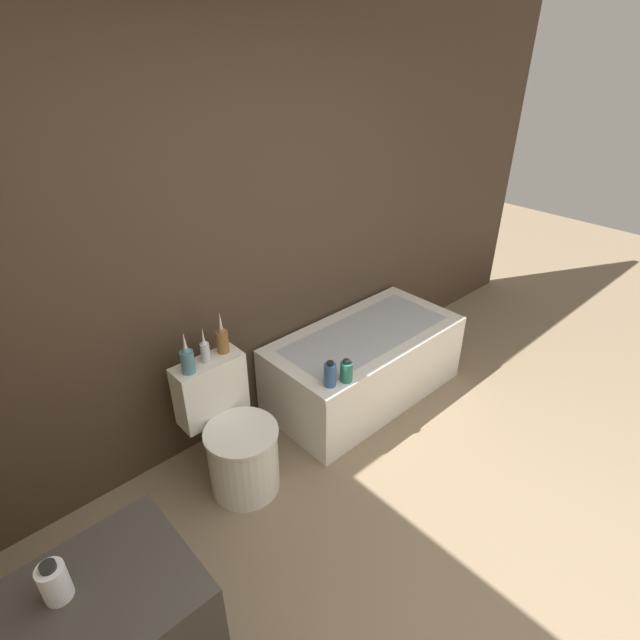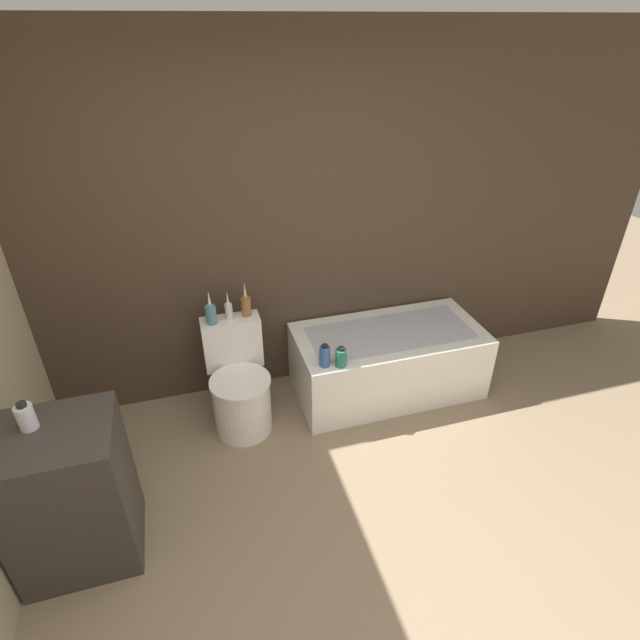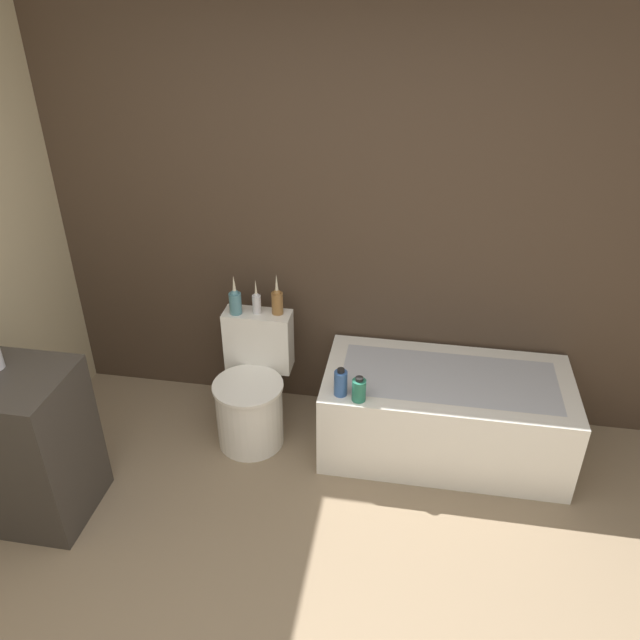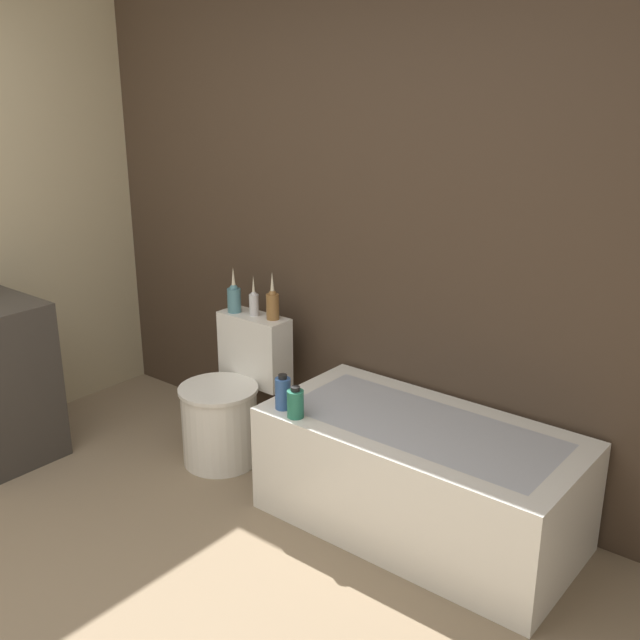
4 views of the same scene
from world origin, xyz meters
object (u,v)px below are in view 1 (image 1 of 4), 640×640
(soap_bottle_glass, at_px, (54,582))
(shampoo_bottle_short, at_px, (346,371))
(vase_bronze, at_px, (222,339))
(bathtub, at_px, (364,364))
(shampoo_bottle_tall, at_px, (330,375))
(toilet, at_px, (235,440))
(vase_gold, at_px, (187,359))
(vase_silver, at_px, (205,350))

(soap_bottle_glass, distance_m, shampoo_bottle_short, 1.86)
(shampoo_bottle_short, bearing_deg, vase_bronze, 140.18)
(vase_bronze, relative_size, shampoo_bottle_short, 1.76)
(bathtub, relative_size, shampoo_bottle_tall, 8.45)
(vase_bronze, bearing_deg, toilet, -118.77)
(vase_gold, xyz_separation_m, shampoo_bottle_tall, (0.70, -0.39, -0.24))
(soap_bottle_glass, xyz_separation_m, shampoo_bottle_short, (1.75, 0.49, -0.35))
(vase_gold, height_order, shampoo_bottle_tall, vase_gold)
(bathtub, height_order, vase_bronze, vase_bronze)
(toilet, bearing_deg, vase_silver, 90.00)
(soap_bottle_glass, xyz_separation_m, vase_gold, (0.95, 0.91, -0.10))
(toilet, height_order, shampoo_bottle_short, toilet)
(bathtub, bearing_deg, vase_silver, 172.43)
(bathtub, xyz_separation_m, toilet, (-1.17, -0.06, 0.05))
(soap_bottle_glass, relative_size, vase_bronze, 0.58)
(vase_silver, relative_size, shampoo_bottle_short, 1.49)
(shampoo_bottle_tall, bearing_deg, bathtub, 23.47)
(vase_bronze, bearing_deg, soap_bottle_glass, -141.50)
(vase_bronze, bearing_deg, shampoo_bottle_tall, -43.70)
(vase_silver, bearing_deg, toilet, -90.00)
(toilet, height_order, vase_bronze, vase_bronze)
(soap_bottle_glass, bearing_deg, vase_bronze, 38.50)
(toilet, xyz_separation_m, shampoo_bottle_short, (0.68, -0.23, 0.28))
(toilet, bearing_deg, shampoo_bottle_short, -19.11)
(shampoo_bottle_tall, height_order, shampoo_bottle_short, shampoo_bottle_tall)
(soap_bottle_glass, bearing_deg, shampoo_bottle_tall, 17.72)
(bathtub, bearing_deg, shampoo_bottle_tall, -156.53)
(bathtub, height_order, vase_gold, vase_gold)
(soap_bottle_glass, relative_size, vase_silver, 0.69)
(vase_silver, height_order, shampoo_bottle_tall, vase_silver)
(vase_silver, relative_size, vase_bronze, 0.85)
(shampoo_bottle_tall, relative_size, shampoo_bottle_short, 1.14)
(vase_silver, distance_m, shampoo_bottle_tall, 0.74)
(vase_silver, bearing_deg, vase_gold, -167.88)
(bathtub, xyz_separation_m, soap_bottle_glass, (-2.25, -0.79, 0.68))
(soap_bottle_glass, bearing_deg, bathtub, 19.29)
(shampoo_bottle_tall, distance_m, shampoo_bottle_short, 0.11)
(vase_gold, height_order, vase_silver, vase_gold)
(toilet, relative_size, vase_bronze, 2.91)
(toilet, bearing_deg, vase_bronze, 61.23)
(bathtub, distance_m, vase_bronze, 1.21)
(shampoo_bottle_short, bearing_deg, vase_silver, 146.57)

